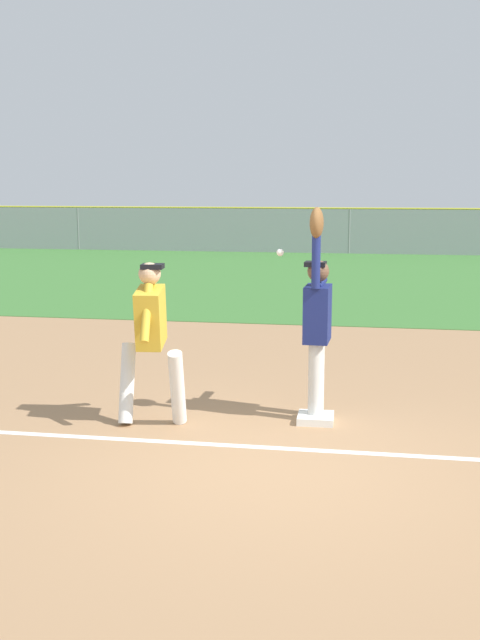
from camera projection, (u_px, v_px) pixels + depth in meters
ground_plane at (278, 465)px, 6.90m from camera, size 71.49×71.49×0.00m
outfield_grass at (341, 277)px, 20.84m from camera, size 41.69×14.77×0.01m
first_base at (316, 418)px, 8.15m from camera, size 0.39×0.39×0.08m
fielder at (317, 317)px, 8.08m from camera, size 0.29×0.89×2.28m
runner at (151, 332)px, 7.90m from camera, size 0.77×0.85×1.72m
baseball at (280, 253)px, 7.82m from camera, size 0.07×0.07×0.07m
outfield_fence at (349, 231)px, 27.86m from camera, size 41.77×0.08×1.68m
parked_car_white at (188, 227)px, 32.95m from camera, size 4.54×2.40×1.25m
parked_car_red at (300, 228)px, 32.57m from camera, size 4.43×2.18×1.25m
parked_car_blue at (425, 229)px, 31.49m from camera, size 4.48×2.28×1.25m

